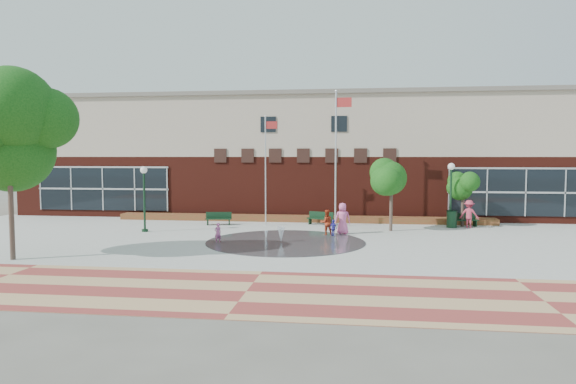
# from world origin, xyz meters

# --- Properties ---
(ground) EXTENTS (120.00, 120.00, 0.00)m
(ground) POSITION_xyz_m (0.00, 0.00, 0.00)
(ground) COLOR #666056
(ground) RESTS_ON ground
(plaza_concrete) EXTENTS (46.00, 18.00, 0.01)m
(plaza_concrete) POSITION_xyz_m (0.00, 4.00, 0.00)
(plaza_concrete) COLOR #A8A8A0
(plaza_concrete) RESTS_ON ground
(paver_band) EXTENTS (46.00, 6.00, 0.01)m
(paver_band) POSITION_xyz_m (0.00, -7.00, 0.00)
(paver_band) COLOR #943631
(paver_band) RESTS_ON ground
(splash_pad) EXTENTS (8.40, 8.40, 0.01)m
(splash_pad) POSITION_xyz_m (0.00, 3.00, 0.00)
(splash_pad) COLOR #383A3D
(splash_pad) RESTS_ON ground
(library_building) EXTENTS (44.40, 10.40, 9.20)m
(library_building) POSITION_xyz_m (0.00, 17.48, 4.64)
(library_building) COLOR #521A11
(library_building) RESTS_ON ground
(flower_bed) EXTENTS (26.00, 1.20, 0.40)m
(flower_bed) POSITION_xyz_m (0.00, 11.60, 0.00)
(flower_bed) COLOR #AB1B1E
(flower_bed) RESTS_ON ground
(flagpole_left) EXTENTS (0.84, 0.14, 7.19)m
(flagpole_left) POSITION_xyz_m (-2.13, 9.38, 4.00)
(flagpole_left) COLOR silver
(flagpole_left) RESTS_ON ground
(flagpole_right) EXTENTS (1.08, 0.18, 8.78)m
(flagpole_right) POSITION_xyz_m (2.43, 9.57, 4.91)
(flagpole_right) COLOR silver
(flagpole_right) RESTS_ON ground
(lamp_left) EXTENTS (0.42, 0.42, 3.93)m
(lamp_left) POSITION_xyz_m (-8.88, 5.62, 2.44)
(lamp_left) COLOR #13311C
(lamp_left) RESTS_ON ground
(lamp_right) EXTENTS (0.44, 0.44, 4.12)m
(lamp_right) POSITION_xyz_m (9.64, 9.73, 2.56)
(lamp_right) COLOR #13311C
(lamp_right) RESTS_ON ground
(bench_left) EXTENTS (1.75, 0.72, 0.86)m
(bench_left) POSITION_xyz_m (-5.29, 9.14, 0.28)
(bench_left) COLOR #13311C
(bench_left) RESTS_ON ground
(bench_mid) EXTENTS (1.79, 1.01, 0.87)m
(bench_mid) POSITION_xyz_m (1.37, 10.08, 0.28)
(bench_mid) COLOR #13311C
(bench_mid) RESTS_ON ground
(bench_right) EXTENTS (1.83, 0.95, 0.88)m
(bench_right) POSITION_xyz_m (10.63, 10.38, 0.29)
(bench_right) COLOR #13311C
(bench_right) RESTS_ON ground
(trash_can) EXTENTS (0.68, 0.68, 1.11)m
(trash_can) POSITION_xyz_m (9.75, 9.78, 0.57)
(trash_can) COLOR #13311C
(trash_can) RESTS_ON ground
(tree_big_left) EXTENTS (5.05, 5.05, 8.07)m
(tree_big_left) POSITION_xyz_m (-11.26, -3.10, 5.77)
(tree_big_left) COLOR #3F2F27
(tree_big_left) RESTS_ON ground
(tree_mid) EXTENTS (2.75, 2.75, 4.63)m
(tree_mid) POSITION_xyz_m (5.80, 7.82, 3.37)
(tree_mid) COLOR #3F2F27
(tree_mid) RESTS_ON ground
(tree_small_right) EXTENTS (2.25, 2.25, 3.84)m
(tree_small_right) POSITION_xyz_m (10.52, 10.38, 2.80)
(tree_small_right) COLOR #3F2F27
(tree_small_right) RESTS_ON ground
(water_jet_a) EXTENTS (0.41, 0.41, 0.80)m
(water_jet_a) POSITION_xyz_m (-0.23, 2.88, 0.00)
(water_jet_a) COLOR white
(water_jet_a) RESTS_ON ground
(water_jet_b) EXTENTS (0.19, 0.19, 0.43)m
(water_jet_b) POSITION_xyz_m (-1.20, 3.96, 0.00)
(water_jet_b) COLOR white
(water_jet_b) RESTS_ON ground
(child_splash) EXTENTS (0.45, 0.44, 1.05)m
(child_splash) POSITION_xyz_m (-3.52, 2.42, 0.52)
(child_splash) COLOR #C65593
(child_splash) RESTS_ON ground
(adult_red) EXTENTS (0.86, 0.76, 1.48)m
(adult_red) POSITION_xyz_m (2.01, 5.70, 0.74)
(adult_red) COLOR #B53619
(adult_red) RESTS_ON ground
(adult_pink) EXTENTS (0.97, 0.70, 1.84)m
(adult_pink) POSITION_xyz_m (2.93, 6.20, 0.92)
(adult_pink) COLOR pink
(adult_pink) RESTS_ON ground
(child_blue) EXTENTS (0.58, 0.57, 0.98)m
(child_blue) POSITION_xyz_m (2.43, 5.21, 0.49)
(child_blue) COLOR #312FAA
(child_blue) RESTS_ON ground
(person_bench) EXTENTS (1.29, 0.98, 1.78)m
(person_bench) POSITION_xyz_m (10.81, 9.82, 0.89)
(person_bench) COLOR #C23851
(person_bench) RESTS_ON ground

